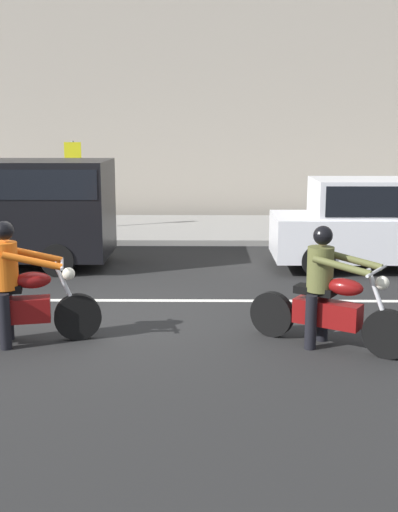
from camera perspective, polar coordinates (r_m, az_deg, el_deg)
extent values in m
plane|color=black|center=(9.94, -8.01, -5.27)|extent=(80.00, 80.00, 0.00)
cube|color=gray|center=(17.70, -4.21, 2.41)|extent=(40.00, 4.40, 0.14)
cube|color=silver|center=(10.98, -12.49, -3.81)|extent=(18.00, 0.14, 0.01)
cylinder|color=black|center=(8.39, 16.23, -6.61)|extent=(0.59, 0.43, 0.62)
cylinder|color=black|center=(8.93, 6.44, -5.10)|extent=(0.59, 0.43, 0.62)
cylinder|color=silver|center=(8.31, 15.58, -3.94)|extent=(0.35, 0.25, 0.84)
cube|color=maroon|center=(8.59, 11.21, -4.96)|extent=(0.89, 0.70, 0.32)
ellipsoid|color=maroon|center=(8.41, 12.70, -2.67)|extent=(0.53, 0.46, 0.22)
cube|color=black|center=(8.58, 10.17, -2.98)|extent=(0.57, 0.48, 0.10)
cylinder|color=silver|center=(8.23, 15.33, -1.27)|extent=(0.41, 0.61, 0.04)
sphere|color=silver|center=(8.24, 15.81, -2.28)|extent=(0.17, 0.17, 0.17)
cylinder|color=silver|center=(8.87, 9.76, -5.18)|extent=(0.63, 0.43, 0.07)
cylinder|color=black|center=(8.49, 9.80, -5.76)|extent=(0.21, 0.21, 0.71)
cylinder|color=black|center=(8.84, 10.83, -5.10)|extent=(0.21, 0.21, 0.71)
cylinder|color=brown|center=(8.49, 10.61, -1.14)|extent=(0.47, 0.47, 0.58)
cylinder|color=brown|center=(8.13, 12.43, -0.89)|extent=(0.68, 0.47, 0.20)
cylinder|color=brown|center=(8.54, 13.47, -0.36)|extent=(0.68, 0.47, 0.20)
sphere|color=tan|center=(8.40, 10.84, 1.58)|extent=(0.20, 0.20, 0.20)
sphere|color=black|center=(8.40, 10.84, 1.78)|extent=(0.25, 0.25, 0.25)
cylinder|color=black|center=(8.88, -10.59, -5.28)|extent=(0.64, 0.25, 0.63)
cylinder|color=silver|center=(8.79, -11.47, -3.01)|extent=(0.37, 0.13, 0.80)
cube|color=maroon|center=(8.87, -15.72, -4.60)|extent=(0.90, 0.46, 0.32)
ellipsoid|color=maroon|center=(8.76, -14.42, -2.06)|extent=(0.52, 0.34, 0.22)
cube|color=black|center=(8.81, -16.99, -2.79)|extent=(0.56, 0.34, 0.10)
cylinder|color=silver|center=(8.70, -11.96, -0.66)|extent=(0.19, 0.69, 0.04)
sphere|color=silver|center=(8.73, -11.39, -1.54)|extent=(0.17, 0.17, 0.17)
cylinder|color=black|center=(8.72, -16.70, -5.56)|extent=(0.18, 0.18, 0.73)
cylinder|color=black|center=(9.10, -16.48, -4.83)|extent=(0.18, 0.18, 0.73)
cylinder|color=orange|center=(8.74, -16.71, -0.82)|extent=(0.40, 0.40, 0.62)
cylinder|color=orange|center=(8.48, -14.44, -0.44)|extent=(0.75, 0.25, 0.28)
cylinder|color=orange|center=(8.91, -14.31, 0.13)|extent=(0.75, 0.25, 0.28)
sphere|color=tan|center=(8.66, -16.74, 1.95)|extent=(0.20, 0.20, 0.20)
sphere|color=black|center=(8.66, -16.76, 2.15)|extent=(0.25, 0.25, 0.25)
cube|color=silver|center=(13.42, 15.23, 1.69)|extent=(4.08, 1.70, 0.84)
cube|color=silver|center=(13.32, 15.40, 5.00)|extent=(2.53, 1.56, 0.72)
cube|color=black|center=(13.32, 15.40, 5.00)|extent=(2.32, 1.59, 0.58)
cylinder|color=black|center=(13.22, 9.85, 0.28)|extent=(0.64, 1.76, 0.64)
cylinder|color=black|center=(13.48, -11.47, 0.43)|extent=(0.64, 1.96, 0.64)
cylinder|color=gray|center=(17.40, -10.91, 6.12)|extent=(0.08, 0.08, 2.29)
cube|color=yellow|center=(17.31, -11.04, 9.07)|extent=(0.44, 0.03, 0.44)
cylinder|color=black|center=(19.03, -16.97, 4.09)|extent=(0.14, 0.14, 0.85)
cylinder|color=black|center=(18.97, -16.39, 4.10)|extent=(0.14, 0.14, 0.85)
cylinder|color=black|center=(18.93, -16.80, 6.25)|extent=(0.34, 0.34, 0.58)
sphere|color=tan|center=(18.90, -16.87, 7.44)|extent=(0.21, 0.21, 0.21)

